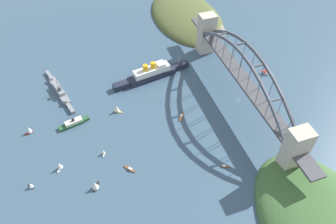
{
  "coord_description": "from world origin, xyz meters",
  "views": [
    {
      "loc": [
        -214.11,
        153.87,
        248.18
      ],
      "look_at": [
        0.0,
        80.33,
        8.0
      ],
      "focal_mm": 35.28,
      "sensor_mm": 36.0,
      "label": 1
    }
  ],
  "objects": [
    {
      "name": "harbor_ferry_steamer",
      "position": [
        21.58,
        172.14,
        2.41
      ],
      "size": [
        12.07,
        31.45,
        7.9
      ],
      "color": "#23512D",
      "rests_on": "ground"
    },
    {
      "name": "small_boat_8",
      "position": [
        -3.81,
        67.01,
        0.77
      ],
      "size": [
        10.86,
        8.49,
        2.09
      ],
      "color": "brown",
      "rests_on": "ground"
    },
    {
      "name": "small_boat_3",
      "position": [
        -38.43,
        216.44,
        2.98
      ],
      "size": [
        6.41,
        5.47,
        6.31
      ],
      "color": "black",
      "rests_on": "ground"
    },
    {
      "name": "harbor_arch_bridge",
      "position": [
        -0.0,
        0.0,
        27.27
      ],
      "size": [
        246.58,
        18.92,
        62.4
      ],
      "color": "#BCB29E",
      "rests_on": "ground"
    },
    {
      "name": "small_boat_4",
      "position": [
        -72.81,
        51.87,
        0.67
      ],
      "size": [
        5.52,
        8.46,
        1.91
      ],
      "color": "brown",
      "rests_on": "ground"
    },
    {
      "name": "naval_cruiser",
      "position": [
        73.71,
        180.4,
        2.78
      ],
      "size": [
        77.57,
        23.65,
        16.7
      ],
      "color": "gray",
      "rests_on": "ground"
    },
    {
      "name": "headland_east_shore",
      "position": [
        171.73,
        -8.26,
        0.0
      ],
      "size": [
        154.9,
        91.96,
        24.06
      ],
      "color": "#4C562D",
      "rests_on": "ground"
    },
    {
      "name": "small_boat_1",
      "position": [
        24.95,
        127.47,
        4.4
      ],
      "size": [
        7.94,
        8.77,
        9.53
      ],
      "color": "gold",
      "rests_on": "ground"
    },
    {
      "name": "small_boat_2",
      "position": [
        -48.35,
        132.71,
        0.8
      ],
      "size": [
        10.45,
        8.67,
        2.26
      ],
      "color": "brown",
      "rests_on": "ground"
    },
    {
      "name": "ocean_liner",
      "position": [
        64.6,
        77.98,
        6.34
      ],
      "size": [
        22.0,
        93.23,
        20.56
      ],
      "color": "#1E2333",
      "rests_on": "ground"
    },
    {
      "name": "seaplane_taxiing_near_bridge",
      "position": [
        28.82,
        -48.74,
        2.09
      ],
      "size": [
        8.48,
        10.01,
        4.88
      ],
      "color": "#B7B7B2",
      "rests_on": "ground"
    },
    {
      "name": "small_boat_6",
      "position": [
        24.82,
        214.33,
        4.15
      ],
      "size": [
        6.04,
        8.31,
        8.85
      ],
      "color": "#B2231E",
      "rests_on": "ground"
    },
    {
      "name": "small_boat_0",
      "position": [
        -56.95,
        164.73,
        4.32
      ],
      "size": [
        9.92,
        8.01,
        9.39
      ],
      "color": "black",
      "rests_on": "ground"
    },
    {
      "name": "small_boat_5",
      "position": [
        -27.29,
        190.93,
        4.36
      ],
      "size": [
        7.32,
        6.57,
        9.31
      ],
      "color": "silver",
      "rests_on": "ground"
    },
    {
      "name": "small_boat_7",
      "position": [
        -24.06,
        151.38,
        3.1
      ],
      "size": [
        6.21,
        4.17,
        6.62
      ],
      "color": "silver",
      "rests_on": "ground"
    },
    {
      "name": "ground_plane",
      "position": [
        0.0,
        0.0,
        0.0
      ],
      "size": [
        1400.0,
        1400.0,
        0.0
      ],
      "primitive_type": "plane",
      "color": "#385166"
    }
  ]
}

